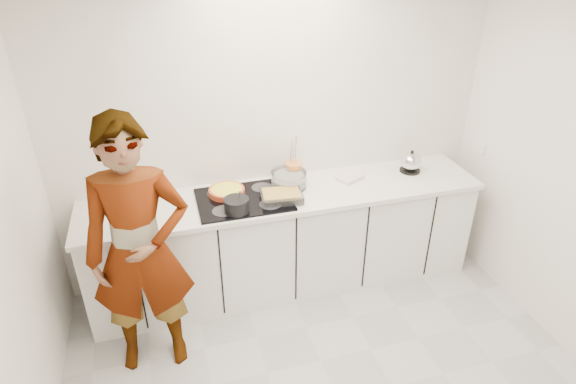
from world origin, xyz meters
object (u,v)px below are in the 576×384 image
object	(u,v)px
hob	(244,199)
utensil_crock	(294,172)
tart_dish	(227,191)
saucepan	(237,205)
mixing_bowl	(289,180)
cook	(140,252)
kettle	(411,163)
baking_dish	(281,195)

from	to	relation	value
hob	utensil_crock	size ratio (longest dim) A/B	4.44
tart_dish	saucepan	distance (m)	0.28
mixing_bowl	cook	world-z (taller)	cook
hob	kettle	size ratio (longest dim) A/B	3.60
baking_dish	cook	size ratio (longest dim) A/B	0.18
saucepan	baking_dish	xyz separation A→B (m)	(0.37, 0.08, -0.02)
hob	cook	bearing A→B (deg)	-146.89
cook	tart_dish	bearing A→B (deg)	45.49
hob	kettle	distance (m)	1.50
hob	mixing_bowl	xyz separation A→B (m)	(0.40, 0.12, 0.05)
saucepan	kettle	size ratio (longest dim) A/B	1.10
saucepan	mixing_bowl	xyz separation A→B (m)	(0.48, 0.29, -0.00)
kettle	utensil_crock	xyz separation A→B (m)	(-1.02, 0.10, -0.00)
tart_dish	baking_dish	size ratio (longest dim) A/B	1.07
hob	mixing_bowl	bearing A→B (deg)	16.19
baking_dish	cook	bearing A→B (deg)	-158.36
tart_dish	baking_dish	bearing A→B (deg)	-27.10
tart_dish	utensil_crock	distance (m)	0.59
baking_dish	utensil_crock	distance (m)	0.35
mixing_bowl	cook	xyz separation A→B (m)	(-1.19, -0.63, -0.04)
baking_dish	mixing_bowl	size ratio (longest dim) A/B	0.89
hob	kettle	bearing A→B (deg)	3.82
tart_dish	kettle	size ratio (longest dim) A/B	1.81
kettle	baking_dish	bearing A→B (deg)	-171.11
utensil_crock	baking_dish	bearing A→B (deg)	-122.48
tart_dish	mixing_bowl	world-z (taller)	mixing_bowl
cook	utensil_crock	bearing A→B (deg)	32.46
tart_dish	cook	size ratio (longest dim) A/B	0.19
saucepan	mixing_bowl	size ratio (longest dim) A/B	0.58
baking_dish	saucepan	bearing A→B (deg)	-167.61
tart_dish	utensil_crock	xyz separation A→B (m)	(0.58, 0.09, 0.04)
mixing_bowl	cook	bearing A→B (deg)	-152.06
saucepan	mixing_bowl	distance (m)	0.56
cook	hob	bearing A→B (deg)	35.80
baking_dish	mixing_bowl	bearing A→B (deg)	59.95
mixing_bowl	saucepan	bearing A→B (deg)	-149.44
baking_dish	tart_dish	bearing A→B (deg)	152.90
utensil_crock	saucepan	bearing A→B (deg)	-145.88
tart_dish	cook	distance (m)	0.92
hob	utensil_crock	bearing A→B (deg)	23.61
saucepan	baking_dish	distance (m)	0.37
hob	saucepan	size ratio (longest dim) A/B	3.28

